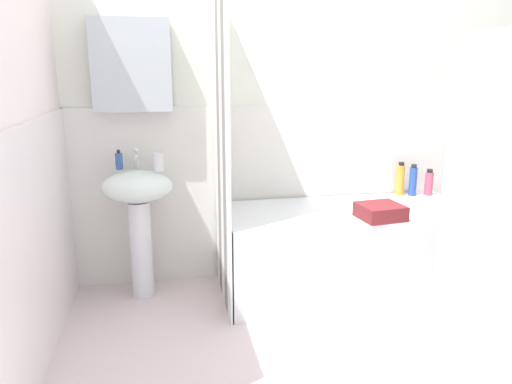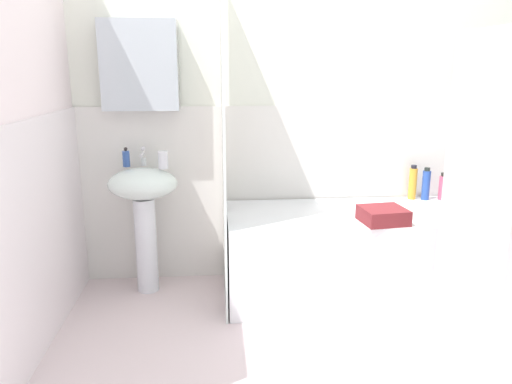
{
  "view_description": "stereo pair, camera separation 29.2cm",
  "coord_description": "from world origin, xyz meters",
  "px_view_note": "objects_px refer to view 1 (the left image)",
  "views": [
    {
      "loc": [
        -0.92,
        -2.02,
        1.43
      ],
      "look_at": [
        -0.39,
        0.77,
        0.72
      ],
      "focal_mm": 34.47,
      "sensor_mm": 36.0,
      "label": 1
    },
    {
      "loc": [
        -0.63,
        -2.06,
        1.43
      ],
      "look_at": [
        -0.39,
        0.77,
        0.72
      ],
      "focal_mm": 34.47,
      "sensor_mm": 36.0,
      "label": 2
    }
  ],
  "objects_px": {
    "body_wash_bottle": "(413,181)",
    "towel_folded": "(380,212)",
    "sink": "(138,205)",
    "toothbrush_cup": "(159,162)",
    "bathtub": "(346,250)",
    "lotion_bottle": "(429,183)",
    "shampoo_bottle": "(400,179)",
    "soap_dispenser": "(119,161)"
  },
  "relations": [
    {
      "from": "bathtub",
      "to": "lotion_bottle",
      "type": "distance_m",
      "value": 0.83
    },
    {
      "from": "bathtub",
      "to": "towel_folded",
      "type": "height_order",
      "value": "towel_folded"
    },
    {
      "from": "soap_dispenser",
      "to": "shampoo_bottle",
      "type": "height_order",
      "value": "soap_dispenser"
    },
    {
      "from": "sink",
      "to": "towel_folded",
      "type": "xyz_separation_m",
      "value": [
        1.44,
        -0.39,
        -0.01
      ]
    },
    {
      "from": "toothbrush_cup",
      "to": "towel_folded",
      "type": "bearing_deg",
      "value": -15.81
    },
    {
      "from": "toothbrush_cup",
      "to": "shampoo_bottle",
      "type": "relative_size",
      "value": 0.46
    },
    {
      "from": "towel_folded",
      "to": "body_wash_bottle",
      "type": "bearing_deg",
      "value": 46.42
    },
    {
      "from": "sink",
      "to": "bathtub",
      "type": "xyz_separation_m",
      "value": [
        1.33,
        -0.16,
        -0.33
      ]
    },
    {
      "from": "soap_dispenser",
      "to": "shampoo_bottle",
      "type": "bearing_deg",
      "value": 1.95
    },
    {
      "from": "bathtub",
      "to": "lotion_bottle",
      "type": "xyz_separation_m",
      "value": [
        0.7,
        0.25,
        0.37
      ]
    },
    {
      "from": "bathtub",
      "to": "shampoo_bottle",
      "type": "relative_size",
      "value": 6.66
    },
    {
      "from": "shampoo_bottle",
      "to": "towel_folded",
      "type": "relative_size",
      "value": 0.96
    },
    {
      "from": "sink",
      "to": "body_wash_bottle",
      "type": "relative_size",
      "value": 3.66
    },
    {
      "from": "toothbrush_cup",
      "to": "towel_folded",
      "type": "relative_size",
      "value": 0.44
    },
    {
      "from": "toothbrush_cup",
      "to": "body_wash_bottle",
      "type": "distance_m",
      "value": 1.79
    },
    {
      "from": "soap_dispenser",
      "to": "lotion_bottle",
      "type": "height_order",
      "value": "soap_dispenser"
    },
    {
      "from": "body_wash_bottle",
      "to": "towel_folded",
      "type": "bearing_deg",
      "value": -133.58
    },
    {
      "from": "soap_dispenser",
      "to": "toothbrush_cup",
      "type": "height_order",
      "value": "soap_dispenser"
    },
    {
      "from": "bathtub",
      "to": "shampoo_bottle",
      "type": "xyz_separation_m",
      "value": [
        0.5,
        0.29,
        0.39
      ]
    },
    {
      "from": "body_wash_bottle",
      "to": "towel_folded",
      "type": "height_order",
      "value": "body_wash_bottle"
    },
    {
      "from": "body_wash_bottle",
      "to": "bathtub",
      "type": "bearing_deg",
      "value": -155.85
    },
    {
      "from": "bathtub",
      "to": "lotion_bottle",
      "type": "relative_size",
      "value": 8.41
    },
    {
      "from": "shampoo_bottle",
      "to": "towel_folded",
      "type": "height_order",
      "value": "shampoo_bottle"
    },
    {
      "from": "sink",
      "to": "lotion_bottle",
      "type": "xyz_separation_m",
      "value": [
        2.03,
        0.09,
        0.04
      ]
    },
    {
      "from": "sink",
      "to": "toothbrush_cup",
      "type": "relative_size",
      "value": 7.56
    },
    {
      "from": "toothbrush_cup",
      "to": "lotion_bottle",
      "type": "height_order",
      "value": "toothbrush_cup"
    },
    {
      "from": "soap_dispenser",
      "to": "body_wash_bottle",
      "type": "bearing_deg",
      "value": 1.09
    },
    {
      "from": "bathtub",
      "to": "body_wash_bottle",
      "type": "distance_m",
      "value": 0.75
    },
    {
      "from": "sink",
      "to": "bathtub",
      "type": "distance_m",
      "value": 1.38
    },
    {
      "from": "lotion_bottle",
      "to": "towel_folded",
      "type": "xyz_separation_m",
      "value": [
        -0.58,
        -0.48,
        -0.04
      ]
    },
    {
      "from": "toothbrush_cup",
      "to": "lotion_bottle",
      "type": "xyz_separation_m",
      "value": [
        1.89,
        0.11,
        -0.24
      ]
    },
    {
      "from": "lotion_bottle",
      "to": "towel_folded",
      "type": "height_order",
      "value": "lotion_bottle"
    },
    {
      "from": "soap_dispenser",
      "to": "shampoo_bottle",
      "type": "xyz_separation_m",
      "value": [
        1.93,
        0.07,
        -0.21
      ]
    },
    {
      "from": "towel_folded",
      "to": "soap_dispenser",
      "type": "bearing_deg",
      "value": 163.7
    },
    {
      "from": "sink",
      "to": "soap_dispenser",
      "type": "xyz_separation_m",
      "value": [
        -0.1,
        0.07,
        0.28
      ]
    },
    {
      "from": "soap_dispenser",
      "to": "bathtub",
      "type": "xyz_separation_m",
      "value": [
        1.43,
        -0.22,
        -0.61
      ]
    },
    {
      "from": "body_wash_bottle",
      "to": "towel_folded",
      "type": "xyz_separation_m",
      "value": [
        -0.47,
        -0.49,
        -0.06
      ]
    },
    {
      "from": "bathtub",
      "to": "body_wash_bottle",
      "type": "xyz_separation_m",
      "value": [
        0.58,
        0.26,
        0.39
      ]
    },
    {
      "from": "bathtub",
      "to": "soap_dispenser",
      "type": "bearing_deg",
      "value": 171.18
    },
    {
      "from": "toothbrush_cup",
      "to": "towel_folded",
      "type": "xyz_separation_m",
      "value": [
        1.31,
        -0.37,
        -0.28
      ]
    },
    {
      "from": "sink",
      "to": "shampoo_bottle",
      "type": "distance_m",
      "value": 1.83
    },
    {
      "from": "soap_dispenser",
      "to": "body_wash_bottle",
      "type": "distance_m",
      "value": 2.03
    }
  ]
}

